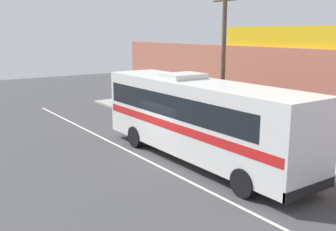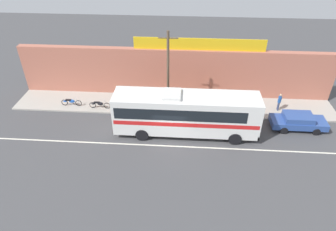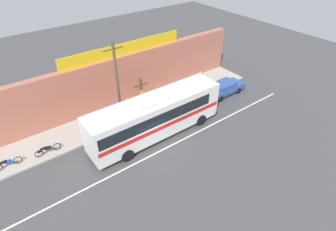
{
  "view_description": "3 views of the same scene",
  "coord_description": "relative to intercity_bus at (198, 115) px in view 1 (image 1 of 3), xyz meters",
  "views": [
    {
      "loc": [
        14.14,
        -9.53,
        5.62
      ],
      "look_at": [
        -1.21,
        1.12,
        1.61
      ],
      "focal_mm": 41.96,
      "sensor_mm": 36.0,
      "label": 1
    },
    {
      "loc": [
        1.19,
        -18.92,
        15.29
      ],
      "look_at": [
        -0.26,
        1.89,
        1.08
      ],
      "focal_mm": 31.98,
      "sensor_mm": 36.0,
      "label": 2
    },
    {
      "loc": [
        -8.63,
        -13.79,
        14.72
      ],
      "look_at": [
        2.57,
        1.16,
        1.37
      ],
      "focal_mm": 29.07,
      "sensor_mm": 36.0,
      "label": 3
    }
  ],
  "objects": [
    {
      "name": "pedestrian_far_right",
      "position": [
        1.53,
        4.45,
        -0.98
      ],
      "size": [
        0.3,
        0.48,
        1.63
      ],
      "color": "navy",
      "rests_on": "sidewalk_slab"
    },
    {
      "name": "pedestrian_by_curb",
      "position": [
        -0.1,
        4.15,
        -1.0
      ],
      "size": [
        0.3,
        0.48,
        1.6
      ],
      "color": "navy",
      "rests_on": "sidewalk_slab"
    },
    {
      "name": "intercity_bus",
      "position": [
        0.0,
        0.0,
        0.0
      ],
      "size": [
        11.56,
        2.69,
        3.78
      ],
      "color": "silver",
      "rests_on": "ground_plane"
    },
    {
      "name": "utility_pole",
      "position": [
        -1.57,
        2.86,
        1.98
      ],
      "size": [
        1.6,
        0.22,
        7.55
      ],
      "color": "brown",
      "rests_on": "sidewalk_slab"
    },
    {
      "name": "storefront_facade",
      "position": [
        -1.17,
        6.31,
        0.33
      ],
      "size": [
        30.0,
        0.7,
        4.8
      ],
      "primitive_type": "cube",
      "color": "#B26651",
      "rests_on": "ground_plane"
    },
    {
      "name": "storefront_billboard",
      "position": [
        1.05,
        6.31,
        3.28
      ],
      "size": [
        12.07,
        0.12,
        1.1
      ],
      "primitive_type": "cube",
      "color": "gold",
      "rests_on": "storefront_facade"
    },
    {
      "name": "road_center_stripe",
      "position": [
        -1.17,
        -1.84,
        -2.06
      ],
      "size": [
        30.0,
        0.14,
        0.01
      ],
      "primitive_type": "cube",
      "color": "silver",
      "rests_on": "ground_plane"
    },
    {
      "name": "motorcycle_green",
      "position": [
        -7.97,
        3.01,
        -1.5
      ],
      "size": [
        1.97,
        0.56,
        0.94
      ],
      "color": "black",
      "rests_on": "sidewalk_slab"
    },
    {
      "name": "ground_plane",
      "position": [
        -1.17,
        -1.04,
        -2.07
      ],
      "size": [
        70.0,
        70.0,
        0.0
      ],
      "primitive_type": "plane",
      "color": "#444447"
    },
    {
      "name": "motorcycle_blue",
      "position": [
        -10.74,
        3.27,
        -1.5
      ],
      "size": [
        1.95,
        0.56,
        0.94
      ],
      "color": "black",
      "rests_on": "sidewalk_slab"
    },
    {
      "name": "sidewalk_slab",
      "position": [
        -1.17,
        4.16,
        -2.0
      ],
      "size": [
        30.0,
        3.6,
        0.14
      ],
      "primitive_type": "cube",
      "color": "#A8A399",
      "rests_on": "ground_plane"
    }
  ]
}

